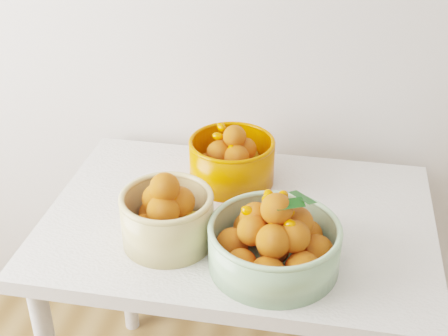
{
  "coord_description": "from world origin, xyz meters",
  "views": [
    {
      "loc": [
        -0.03,
        0.29,
        1.68
      ],
      "look_at": [
        -0.27,
        1.55,
        0.92
      ],
      "focal_mm": 50.0,
      "sensor_mm": 36.0,
      "label": 1
    }
  ],
  "objects_px": {
    "bowl_cream": "(167,216)",
    "bowl_green": "(275,242)",
    "table": "(238,246)",
    "bowl_orange": "(232,160)"
  },
  "relations": [
    {
      "from": "table",
      "to": "bowl_green",
      "type": "height_order",
      "value": "bowl_green"
    },
    {
      "from": "bowl_green",
      "to": "bowl_cream",
      "type": "bearing_deg",
      "value": 170.34
    },
    {
      "from": "bowl_cream",
      "to": "bowl_green",
      "type": "height_order",
      "value": "bowl_green"
    },
    {
      "from": "bowl_cream",
      "to": "bowl_orange",
      "type": "distance_m",
      "value": 0.32
    },
    {
      "from": "bowl_cream",
      "to": "bowl_green",
      "type": "bearing_deg",
      "value": -9.66
    },
    {
      "from": "table",
      "to": "bowl_cream",
      "type": "height_order",
      "value": "bowl_cream"
    },
    {
      "from": "bowl_cream",
      "to": "bowl_orange",
      "type": "height_order",
      "value": "bowl_cream"
    },
    {
      "from": "bowl_orange",
      "to": "table",
      "type": "bearing_deg",
      "value": -73.93
    },
    {
      "from": "table",
      "to": "bowl_orange",
      "type": "distance_m",
      "value": 0.24
    },
    {
      "from": "bowl_green",
      "to": "bowl_orange",
      "type": "height_order",
      "value": "bowl_green"
    }
  ]
}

